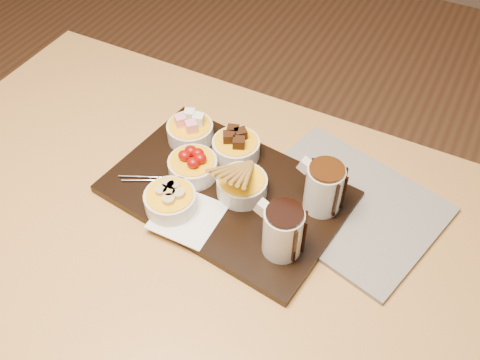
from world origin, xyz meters
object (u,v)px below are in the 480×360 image
at_px(newspaper, 345,204).
at_px(bowl_strawberries, 193,167).
at_px(pitcher_milk_chocolate, 324,189).
at_px(pitcher_dark_chocolate, 283,232).
at_px(serving_board, 227,192).
at_px(dining_table, 178,236).

bearing_deg(newspaper, bowl_strawberries, -150.44).
distance_m(bowl_strawberries, newspaper, 0.31).
distance_m(pitcher_milk_chocolate, newspaper, 0.08).
bearing_deg(bowl_strawberries, newspaper, 14.69).
xyz_separation_m(pitcher_milk_chocolate, newspaper, (0.04, 0.04, -0.06)).
bearing_deg(pitcher_dark_chocolate, serving_board, 160.02).
distance_m(pitcher_dark_chocolate, pitcher_milk_chocolate, 0.13).
distance_m(dining_table, serving_board, 0.15).
distance_m(dining_table, bowl_strawberries, 0.16).
xyz_separation_m(bowl_strawberries, pitcher_milk_chocolate, (0.26, 0.04, 0.03)).
height_order(bowl_strawberries, pitcher_dark_chocolate, pitcher_dark_chocolate).
relative_size(dining_table, pitcher_milk_chocolate, 12.23).
bearing_deg(pitcher_milk_chocolate, serving_board, -158.20).
bearing_deg(dining_table, bowl_strawberries, 90.60).
xyz_separation_m(serving_board, newspaper, (0.22, 0.08, -0.00)).
bearing_deg(bowl_strawberries, pitcher_milk_chocolate, 9.29).
xyz_separation_m(serving_board, pitcher_milk_chocolate, (0.18, 0.05, 0.06)).
height_order(serving_board, newspaper, serving_board).
relative_size(bowl_strawberries, newspaper, 0.28).
xyz_separation_m(dining_table, serving_board, (0.08, 0.07, 0.11)).
bearing_deg(serving_board, dining_table, -129.51).
bearing_deg(serving_board, pitcher_milk_chocolate, 21.80).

